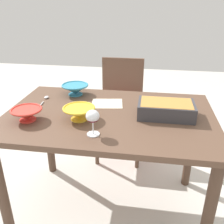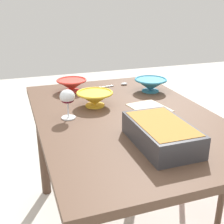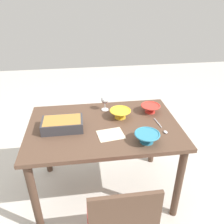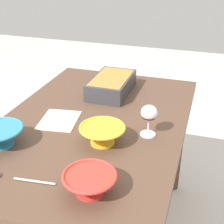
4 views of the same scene
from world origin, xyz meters
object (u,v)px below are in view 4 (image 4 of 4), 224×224
(dining_table, at_px, (93,141))
(mixing_bowl, at_px, (102,134))
(serving_spoon, at_px, (8,177))
(napkin, at_px, (59,120))
(casserole_dish, at_px, (112,84))
(wine_glass, at_px, (149,115))
(small_bowl, at_px, (0,135))
(serving_bowl, at_px, (90,182))

(dining_table, xyz_separation_m, mixing_bowl, (-0.16, -0.11, 0.16))
(serving_spoon, height_order, napkin, serving_spoon)
(dining_table, xyz_separation_m, casserole_dish, (0.34, 0.02, 0.16))
(dining_table, height_order, wine_glass, wine_glass)
(small_bowl, distance_m, serving_bowl, 0.48)
(casserole_dish, distance_m, serving_bowl, 0.82)
(serving_bowl, bearing_deg, mixing_bowl, 11.43)
(casserole_dish, distance_m, mixing_bowl, 0.52)
(serving_bowl, bearing_deg, small_bowl, 70.67)
(wine_glass, bearing_deg, serving_spoon, 137.26)
(wine_glass, distance_m, small_bowl, 0.62)
(wine_glass, height_order, serving_bowl, wine_glass)
(dining_table, xyz_separation_m, wine_glass, (-0.04, -0.27, 0.21))
(dining_table, height_order, napkin, napkin)
(casserole_dish, bearing_deg, serving_spoon, 171.85)
(dining_table, bearing_deg, wine_glass, -98.56)
(dining_table, xyz_separation_m, small_bowl, (-0.30, 0.28, 0.16))
(napkin, bearing_deg, small_bowl, 152.86)
(casserole_dish, bearing_deg, dining_table, -177.45)
(wine_glass, distance_m, casserole_dish, 0.48)
(casserole_dish, relative_size, serving_bowl, 1.84)
(casserole_dish, height_order, serving_spoon, casserole_dish)
(serving_bowl, bearing_deg, casserole_dish, 12.80)
(napkin, bearing_deg, wine_glass, -90.11)
(dining_table, bearing_deg, serving_spoon, 164.50)
(small_bowl, xyz_separation_m, serving_spoon, (-0.18, -0.15, -0.04))
(small_bowl, bearing_deg, wine_glass, -65.05)
(napkin, bearing_deg, serving_bowl, -142.77)
(napkin, bearing_deg, serving_spoon, -177.65)
(wine_glass, bearing_deg, dining_table, 81.44)
(casserole_dish, xyz_separation_m, serving_spoon, (-0.82, 0.12, -0.04))
(dining_table, distance_m, wine_glass, 0.35)
(serving_bowl, bearing_deg, dining_table, 19.98)
(wine_glass, bearing_deg, napkin, 89.89)
(wine_glass, distance_m, serving_bowl, 0.43)
(dining_table, relative_size, casserole_dish, 3.87)
(serving_spoon, relative_size, napkin, 1.22)
(dining_table, bearing_deg, small_bowl, 136.55)
(casserole_dish, bearing_deg, mixing_bowl, -166.40)
(napkin, bearing_deg, dining_table, -75.10)
(wine_glass, distance_m, mixing_bowl, 0.21)
(serving_spoon, bearing_deg, small_bowl, 40.08)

